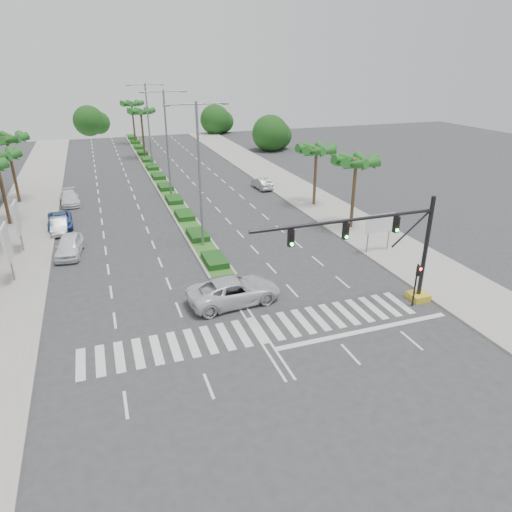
{
  "coord_description": "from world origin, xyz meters",
  "views": [
    {
      "loc": [
        -7.86,
        -21.95,
        14.86
      ],
      "look_at": [
        1.34,
        4.07,
        3.0
      ],
      "focal_mm": 32.0,
      "sensor_mm": 36.0,
      "label": 1
    }
  ],
  "objects": [
    {
      "name": "car_crossing",
      "position": [
        -0.3,
        3.76,
        0.86
      ],
      "size": [
        6.44,
        3.41,
        1.72
      ],
      "primitive_type": "imported",
      "rotation": [
        0.0,
        0.0,
        1.66
      ],
      "color": "silver",
      "rests_on": "ground"
    },
    {
      "name": "median_grass",
      "position": [
        0.0,
        45.0,
        0.22
      ],
      "size": [
        1.8,
        75.0,
        0.04
      ],
      "primitive_type": "cube",
      "color": "#2F5C1F",
      "rests_on": "median"
    },
    {
      "name": "palm_median_a",
      "position": [
        0.0,
        55.0,
        7.17
      ],
      "size": [
        4.57,
        4.68,
        8.05
      ],
      "color": "brown",
      "rests_on": "ground"
    },
    {
      "name": "direction_sign",
      "position": [
        13.5,
        7.99,
        2.45
      ],
      "size": [
        2.7,
        0.11,
        3.4
      ],
      "color": "slate",
      "rests_on": "ground"
    },
    {
      "name": "billboard_near",
      "position": [
        -14.5,
        12.0,
        2.96
      ],
      "size": [
        0.18,
        2.1,
        4.35
      ],
      "color": "slate",
      "rests_on": "ground"
    },
    {
      "name": "palm_median_b",
      "position": [
        0.0,
        70.0,
        7.17
      ],
      "size": [
        4.57,
        4.68,
        8.05
      ],
      "color": "brown",
      "rests_on": "ground"
    },
    {
      "name": "footpath_left",
      "position": [
        -15.2,
        20.0,
        0.07
      ],
      "size": [
        6.0,
        120.0,
        0.15
      ],
      "primitive_type": "cube",
      "color": "gray",
      "rests_on": "ground"
    },
    {
      "name": "car_parked_d",
      "position": [
        -11.09,
        31.59,
        0.7
      ],
      "size": [
        2.4,
        5.01,
        1.41
      ],
      "primitive_type": "imported",
      "rotation": [
        0.0,
        0.0,
        0.09
      ],
      "color": "white",
      "rests_on": "ground"
    },
    {
      "name": "car_parked_a",
      "position": [
        -10.78,
        16.01,
        0.81
      ],
      "size": [
        2.49,
        4.97,
        1.62
      ],
      "primitive_type": "imported",
      "rotation": [
        0.0,
        0.0,
        -0.12
      ],
      "color": "white",
      "rests_on": "ground"
    },
    {
      "name": "streetlight_near",
      "position": [
        0.0,
        14.0,
        6.81
      ],
      "size": [
        5.1,
        0.25,
        12.0
      ],
      "color": "slate",
      "rests_on": "ground"
    },
    {
      "name": "streetlight_mid",
      "position": [
        0.0,
        30.0,
        6.81
      ],
      "size": [
        5.1,
        0.25,
        12.0
      ],
      "color": "slate",
      "rests_on": "ground"
    },
    {
      "name": "billboard_far",
      "position": [
        -14.5,
        18.0,
        2.96
      ],
      "size": [
        0.18,
        2.1,
        4.35
      ],
      "color": "slate",
      "rests_on": "ground"
    },
    {
      "name": "pedestrian_signal",
      "position": [
        10.6,
        -0.68,
        2.04
      ],
      "size": [
        0.28,
        0.36,
        3.0
      ],
      "color": "black",
      "rests_on": "ground"
    },
    {
      "name": "car_right",
      "position": [
        11.53,
        30.68,
        0.68
      ],
      "size": [
        1.67,
        4.21,
        1.36
      ],
      "primitive_type": "imported",
      "rotation": [
        0.0,
        0.0,
        3.2
      ],
      "color": "#A2A2A7",
      "rests_on": "ground"
    },
    {
      "name": "palm_right_far",
      "position": [
        14.5,
        22.0,
        5.91
      ],
      "size": [
        4.57,
        4.68,
        6.75
      ],
      "color": "brown",
      "rests_on": "ground"
    },
    {
      "name": "ground",
      "position": [
        0.0,
        0.0,
        0.0
      ],
      "size": [
        160.0,
        160.0,
        0.0
      ],
      "primitive_type": "plane",
      "color": "#333335",
      "rests_on": "ground"
    },
    {
      "name": "palm_left_end",
      "position": [
        -16.5,
        34.0,
        6.88
      ],
      "size": [
        4.57,
        4.68,
        7.75
      ],
      "color": "brown",
      "rests_on": "ground"
    },
    {
      "name": "footpath_right",
      "position": [
        15.2,
        20.0,
        0.07
      ],
      "size": [
        6.0,
        120.0,
        0.15
      ],
      "primitive_type": "cube",
      "color": "gray",
      "rests_on": "ground"
    },
    {
      "name": "median",
      "position": [
        0.0,
        45.0,
        0.1
      ],
      "size": [
        2.2,
        75.0,
        0.2
      ],
      "primitive_type": "cube",
      "color": "gray",
      "rests_on": "ground"
    },
    {
      "name": "signal_gantry",
      "position": [
        9.27,
        -0.0,
        3.46
      ],
      "size": [
        12.6,
        1.2,
        7.2
      ],
      "color": "gold",
      "rests_on": "ground"
    },
    {
      "name": "streetlight_far",
      "position": [
        0.0,
        46.0,
        6.81
      ],
      "size": [
        5.1,
        0.25,
        12.0
      ],
      "color": "slate",
      "rests_on": "ground"
    },
    {
      "name": "car_parked_b",
      "position": [
        -11.8,
        22.16,
        0.67
      ],
      "size": [
        1.48,
        4.1,
        1.34
      ],
      "primitive_type": "imported",
      "rotation": [
        0.0,
        0.0,
        0.01
      ],
      "color": "#B2B2B7",
      "rests_on": "ground"
    },
    {
      "name": "palm_right_near",
      "position": [
        14.5,
        14.0,
        6.2
      ],
      "size": [
        4.57,
        4.68,
        7.05
      ],
      "color": "brown",
      "rests_on": "ground"
    },
    {
      "name": "car_parked_c",
      "position": [
        -11.8,
        23.76,
        0.66
      ],
      "size": [
        2.46,
        4.89,
        1.33
      ],
      "primitive_type": "imported",
      "rotation": [
        0.0,
        0.0,
        0.05
      ],
      "color": "#305395",
      "rests_on": "ground"
    }
  ]
}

